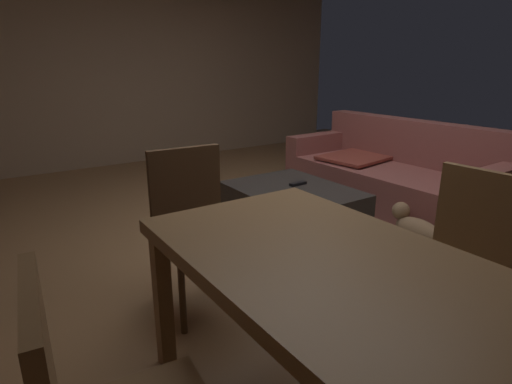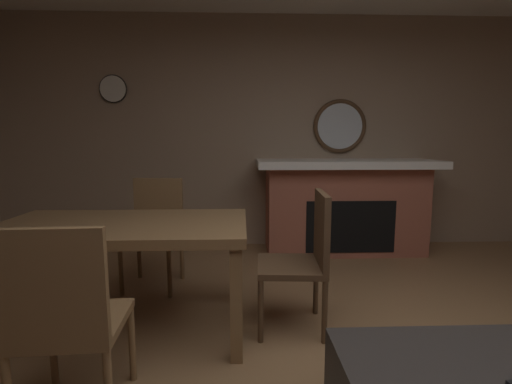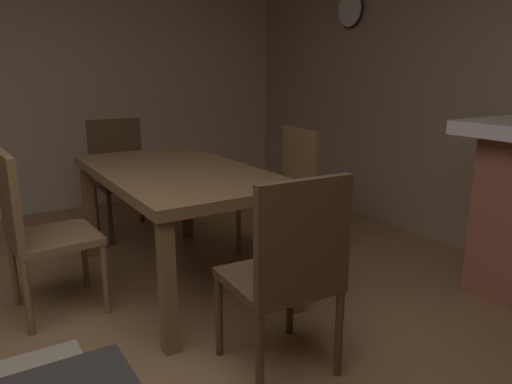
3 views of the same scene
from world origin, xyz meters
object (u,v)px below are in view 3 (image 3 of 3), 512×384
dining_chair_north (35,225)px  dining_chair_west (289,267)px  wall_clock (350,10)px  dining_chair_south (287,186)px  dining_table (177,181)px  dining_chair_east (121,170)px

dining_chair_north → dining_chair_west: 1.44m
wall_clock → dining_chair_south: bearing=120.8°
dining_chair_west → dining_table: bearing=-0.3°
dining_table → dining_chair_south: bearing=-90.6°
dining_chair_east → wall_clock: wall_clock is taller
dining_chair_south → wall_clock: size_ratio=2.95×
dining_table → dining_chair_west: bearing=179.7°
dining_chair_east → wall_clock: (-0.51, -2.00, 1.32)m
dining_chair_east → dining_chair_west: (-2.38, 0.00, 0.00)m
dining_chair_east → dining_chair_north: (-1.19, 0.83, 0.00)m
dining_chair_east → dining_chair_west: 2.38m
dining_chair_south → dining_chair_west: same height
dining_table → wall_clock: size_ratio=5.06×
dining_chair_south → dining_chair_north: same height
dining_table → dining_chair_east: dining_chair_east is taller
dining_chair_north → wall_clock: (0.69, -2.83, 1.32)m
dining_table → dining_chair_west: size_ratio=1.72×
dining_chair_south → wall_clock: 1.89m
dining_table → dining_chair_south: dining_chair_south is taller
dining_chair_east → dining_chair_west: size_ratio=1.00×
dining_table → dining_chair_west: (-1.19, 0.01, -0.14)m
dining_chair_east → dining_table: bearing=-179.9°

